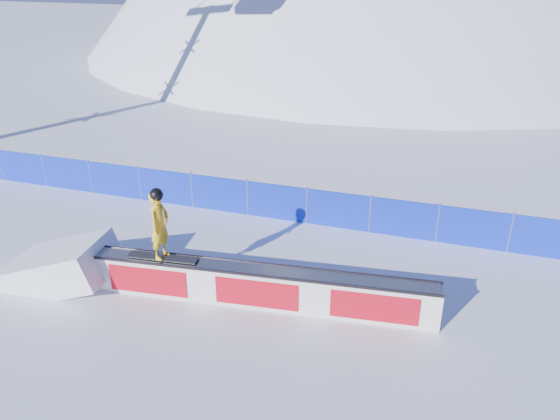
% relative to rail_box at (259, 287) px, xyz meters
% --- Properties ---
extents(ground, '(160.00, 160.00, 0.00)m').
position_rel_rail_box_xyz_m(ground, '(-3.13, 0.18, -0.50)').
color(ground, white).
rests_on(ground, ground).
extents(snow_hill, '(64.00, 64.00, 64.00)m').
position_rel_rail_box_xyz_m(snow_hill, '(-3.13, 42.18, -18.50)').
color(snow_hill, white).
rests_on(snow_hill, ground).
extents(safety_fence, '(22.05, 0.05, 1.30)m').
position_rel_rail_box_xyz_m(safety_fence, '(-3.13, 4.68, 0.10)').
color(safety_fence, '#0C26C1').
rests_on(safety_fence, ground).
extents(rail_box, '(8.49, 1.53, 1.02)m').
position_rel_rail_box_xyz_m(rail_box, '(0.00, 0.00, 0.00)').
color(rail_box, silver).
rests_on(rail_box, ground).
extents(snow_ramp, '(2.97, 2.04, 1.74)m').
position_rel_rail_box_xyz_m(snow_ramp, '(-5.27, -0.59, -0.50)').
color(snow_ramp, white).
rests_on(snow_ramp, ground).
extents(snowboarder, '(1.79, 0.65, 1.85)m').
position_rel_rail_box_xyz_m(snowboarder, '(-2.41, -0.27, 1.42)').
color(snowboarder, black).
rests_on(snowboarder, rail_box).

